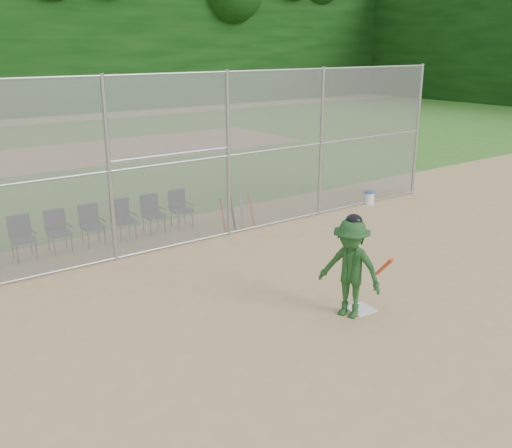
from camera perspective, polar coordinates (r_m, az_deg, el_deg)
ground at (r=10.11m, az=8.50°, el=-9.43°), size 100.00×100.00×0.00m
grass_strip at (r=25.57m, az=-21.08°, el=6.11°), size 100.00×100.00×0.00m
dirt_patch_far at (r=25.57m, az=-21.08°, el=6.12°), size 24.00×24.00×0.00m
backstop_fence at (r=13.26m, az=-6.43°, el=6.63°), size 16.09×0.09×4.00m
treeline at (r=27.12m, az=-23.61°, el=18.15°), size 81.00×60.00×11.00m
home_plate at (r=10.51m, az=10.40°, el=-8.36°), size 0.46×0.46×0.02m
batter_at_plate at (r=9.92m, az=9.42°, el=-4.35°), size 1.10×1.37×1.85m
water_cooler at (r=17.32m, az=11.26°, el=2.61°), size 0.30×0.30×0.38m
spare_bats at (r=14.72m, az=-1.88°, el=1.21°), size 0.96×0.34×0.84m
chair_3 at (r=13.52m, az=-22.27°, el=-1.34°), size 0.54×0.52×0.96m
chair_4 at (r=13.71m, az=-19.10°, el=-0.74°), size 0.54×0.52×0.96m
chair_5 at (r=13.94m, az=-16.02°, el=-0.15°), size 0.54×0.52×0.96m
chair_6 at (r=14.21m, az=-13.05°, el=0.42°), size 0.54×0.52×0.96m
chair_7 at (r=14.52m, az=-10.20°, el=0.96°), size 0.54×0.52×0.96m
chair_8 at (r=14.86m, az=-7.48°, el=1.48°), size 0.54×0.52×0.96m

